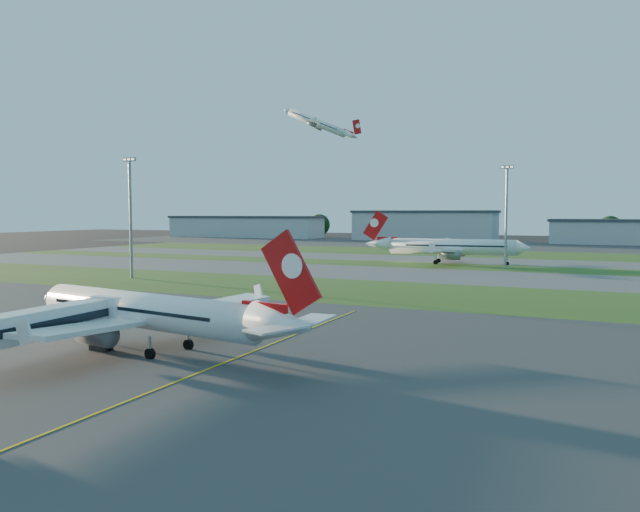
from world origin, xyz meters
The scene contains 21 objects.
ground centered at (0.00, 0.00, 0.00)m, with size 700.00×700.00×0.00m, color black.
apron_near centered at (0.00, 0.00, 0.01)m, with size 300.00×70.00×0.01m, color #333335.
grass_strip_a centered at (0.00, 52.00, 0.01)m, with size 300.00×34.00×0.01m, color #304918.
taxiway_a centered at (0.00, 85.00, 0.01)m, with size 300.00×32.00×0.01m, color #515154.
grass_strip_b centered at (0.00, 110.00, 0.01)m, with size 300.00×18.00×0.01m, color #304918.
taxiway_b centered at (0.00, 132.00, 0.01)m, with size 300.00×26.00×0.01m, color #515154.
grass_strip_c centered at (0.00, 165.00, 0.01)m, with size 300.00×40.00×0.01m, color #304918.
apron_far centered at (0.00, 225.00, 0.01)m, with size 400.00×80.00×0.01m, color #333335.
yellow_line centered at (5.00, 0.00, 0.00)m, with size 0.25×60.00×0.02m, color gold.
jet_bridge centered at (-9.81, -15.24, 4.01)m, with size 4.20×26.90×6.20m.
airliner_parked centered at (-5.04, -2.44, 3.97)m, with size 36.04×30.34×11.31m.
airliner_taxiing centered at (-1.08, 117.95, 4.62)m, with size 42.10×35.54×13.15m.
airliner_departing centered at (-79.68, 201.79, 53.82)m, with size 33.96×28.55×10.69m.
light_mast_west centered at (-55.00, 52.00, 14.81)m, with size 3.20×0.70×25.80m.
light_mast_centre centered at (15.00, 108.00, 14.81)m, with size 3.20×0.70×25.80m.
hangar_far_west centered at (-150.00, 255.00, 6.14)m, with size 91.80×23.00×12.20m.
hangar_west centered at (-45.00, 255.00, 7.64)m, with size 71.40×23.00×15.20m.
tree_far_west centered at (-190.00, 268.00, 6.49)m, with size 11.00×11.00×12.00m.
tree_west centered at (-110.00, 270.00, 7.14)m, with size 12.10×12.10×13.20m.
tree_mid_west centered at (-20.00, 266.00, 5.84)m, with size 9.90×9.90×10.80m.
tree_mid_east centered at (40.00, 269.00, 6.81)m, with size 11.55×11.55×12.60m.
Camera 1 is at (37.05, -52.62, 14.16)m, focal length 35.00 mm.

